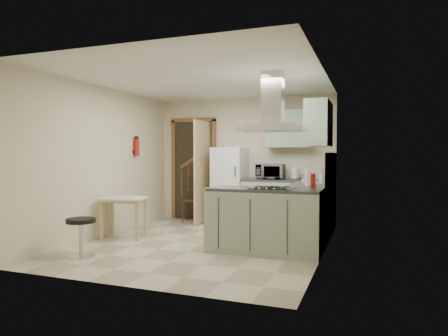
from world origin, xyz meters
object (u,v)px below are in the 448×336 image
at_px(extractor_hood, 273,129).
at_px(stool, 81,237).
at_px(fridge, 230,186).
at_px(microwave, 270,172).
at_px(drop_leaf_table, 124,218).
at_px(bentwood_chair, 192,200).
at_px(peninsula, 265,220).

xyz_separation_m(extractor_hood, stool, (-2.35, -1.09, -1.46)).
bearing_deg(fridge, extractor_hood, -56.21).
bearing_deg(microwave, drop_leaf_table, -141.14).
bearing_deg(fridge, stool, -108.52).
height_order(fridge, stool, fridge).
relative_size(bentwood_chair, microwave, 1.72).
relative_size(fridge, bentwood_chair, 1.69).
bearing_deg(microwave, extractor_hood, -79.61).
bearing_deg(microwave, stool, -124.78).
distance_m(fridge, bentwood_chair, 0.85).
bearing_deg(bentwood_chair, fridge, -5.57).
xyz_separation_m(fridge, bentwood_chair, (-0.79, -0.04, -0.31)).
relative_size(peninsula, stool, 2.99).
bearing_deg(peninsula, stool, -154.21).
relative_size(fridge, extractor_hood, 1.67).
xyz_separation_m(extractor_hood, drop_leaf_table, (-2.52, 0.14, -1.39)).
bearing_deg(peninsula, drop_leaf_table, 176.68).
xyz_separation_m(bentwood_chair, microwave, (1.61, 0.05, 0.60)).
relative_size(drop_leaf_table, bentwood_chair, 0.80).
distance_m(fridge, extractor_hood, 2.57).
distance_m(drop_leaf_table, bentwood_chair, 1.85).
bearing_deg(bentwood_chair, peninsula, -52.09).
bearing_deg(microwave, peninsula, -82.34).
distance_m(peninsula, bentwood_chair, 2.80).
height_order(drop_leaf_table, stool, drop_leaf_table).
height_order(fridge, peninsula, fridge).
distance_m(peninsula, drop_leaf_table, 2.42).
height_order(bentwood_chair, microwave, microwave).
distance_m(peninsula, extractor_hood, 1.27).
relative_size(bentwood_chair, stool, 1.71).
xyz_separation_m(bentwood_chair, stool, (-0.24, -3.03, -0.18)).
bearing_deg(stool, extractor_hood, 24.83).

